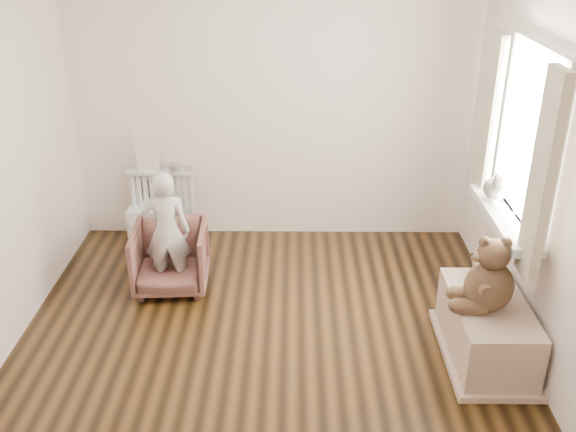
{
  "coord_description": "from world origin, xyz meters",
  "views": [
    {
      "loc": [
        0.19,
        -3.78,
        2.79
      ],
      "look_at": [
        0.15,
        0.45,
        0.8
      ],
      "focal_mm": 40.0,
      "sensor_mm": 36.0,
      "label": 1
    }
  ],
  "objects_px": {
    "armchair": "(171,258)",
    "plush_cat": "(496,187)",
    "radiator": "(163,199)",
    "toy_bench": "(486,331)",
    "child": "(167,232)",
    "teddy_bear": "(490,277)",
    "toy_vanity": "(149,212)"
  },
  "relations": [
    {
      "from": "toy_bench",
      "to": "toy_vanity",
      "type": "bearing_deg",
      "value": 146.63
    },
    {
      "from": "toy_vanity",
      "to": "armchair",
      "type": "distance_m",
      "value": 0.96
    },
    {
      "from": "armchair",
      "to": "toy_bench",
      "type": "bearing_deg",
      "value": -23.89
    },
    {
      "from": "child",
      "to": "teddy_bear",
      "type": "relative_size",
      "value": 1.98
    },
    {
      "from": "radiator",
      "to": "toy_vanity",
      "type": "height_order",
      "value": "radiator"
    },
    {
      "from": "radiator",
      "to": "child",
      "type": "height_order",
      "value": "child"
    },
    {
      "from": "toy_vanity",
      "to": "radiator",
      "type": "bearing_deg",
      "value": 12.49
    },
    {
      "from": "radiator",
      "to": "plush_cat",
      "type": "relative_size",
      "value": 2.36
    },
    {
      "from": "teddy_bear",
      "to": "toy_bench",
      "type": "bearing_deg",
      "value": 57.61
    },
    {
      "from": "armchair",
      "to": "radiator",
      "type": "bearing_deg",
      "value": 100.82
    },
    {
      "from": "radiator",
      "to": "armchair",
      "type": "distance_m",
      "value": 0.95
    },
    {
      "from": "teddy_bear",
      "to": "plush_cat",
      "type": "xyz_separation_m",
      "value": [
        0.19,
        0.72,
        0.33
      ]
    },
    {
      "from": "radiator",
      "to": "toy_vanity",
      "type": "bearing_deg",
      "value": -167.51
    },
    {
      "from": "toy_bench",
      "to": "plush_cat",
      "type": "bearing_deg",
      "value": 77.89
    },
    {
      "from": "teddy_bear",
      "to": "radiator",
      "type": "bearing_deg",
      "value": 149.61
    },
    {
      "from": "toy_vanity",
      "to": "teddy_bear",
      "type": "bearing_deg",
      "value": -34.86
    },
    {
      "from": "armchair",
      "to": "plush_cat",
      "type": "relative_size",
      "value": 2.09
    },
    {
      "from": "radiator",
      "to": "child",
      "type": "xyz_separation_m",
      "value": [
        0.23,
        -0.96,
        0.14
      ]
    },
    {
      "from": "radiator",
      "to": "toy_bench",
      "type": "relative_size",
      "value": 0.73
    },
    {
      "from": "child",
      "to": "teddy_bear",
      "type": "distance_m",
      "value": 2.45
    },
    {
      "from": "armchair",
      "to": "plush_cat",
      "type": "bearing_deg",
      "value": -8.46
    },
    {
      "from": "plush_cat",
      "to": "child",
      "type": "bearing_deg",
      "value": -170.43
    },
    {
      "from": "radiator",
      "to": "toy_bench",
      "type": "xyz_separation_m",
      "value": [
        2.55,
        -1.8,
        -0.19
      ]
    },
    {
      "from": "teddy_bear",
      "to": "plush_cat",
      "type": "bearing_deg",
      "value": 81.33
    },
    {
      "from": "toy_vanity",
      "to": "plush_cat",
      "type": "height_order",
      "value": "plush_cat"
    },
    {
      "from": "teddy_bear",
      "to": "plush_cat",
      "type": "distance_m",
      "value": 0.81
    },
    {
      "from": "teddy_bear",
      "to": "plush_cat",
      "type": "relative_size",
      "value": 1.8
    },
    {
      "from": "child",
      "to": "teddy_bear",
      "type": "height_order",
      "value": "child"
    },
    {
      "from": "child",
      "to": "plush_cat",
      "type": "distance_m",
      "value": 2.52
    },
    {
      "from": "armchair",
      "to": "plush_cat",
      "type": "distance_m",
      "value": 2.58
    },
    {
      "from": "toy_vanity",
      "to": "plush_cat",
      "type": "bearing_deg",
      "value": -21.57
    },
    {
      "from": "radiator",
      "to": "teddy_bear",
      "type": "relative_size",
      "value": 1.31
    }
  ]
}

